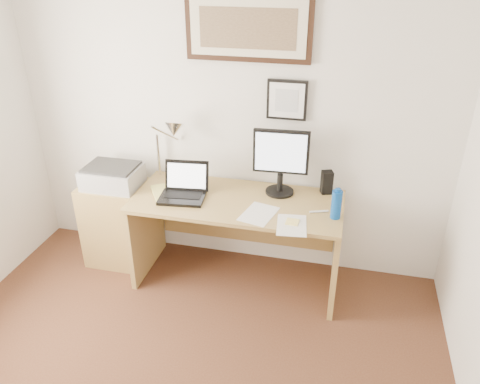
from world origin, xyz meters
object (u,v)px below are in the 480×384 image
(lcd_monitor, at_px, (281,159))
(printer, at_px, (112,176))
(book, at_px, (153,195))
(laptop, at_px, (184,190))
(side_cabinet, at_px, (117,223))
(water_bottle, at_px, (336,205))
(desk, at_px, (240,221))

(lcd_monitor, distance_m, printer, 1.37)
(book, xyz_separation_m, lcd_monitor, (0.94, 0.27, 0.28))
(laptop, distance_m, printer, 0.64)
(side_cabinet, distance_m, water_bottle, 1.88)
(water_bottle, bearing_deg, lcd_monitor, 148.05)
(desk, xyz_separation_m, lcd_monitor, (0.30, 0.10, 0.53))
(book, bearing_deg, laptop, 12.07)
(side_cabinet, relative_size, desk, 0.46)
(side_cabinet, relative_size, book, 2.44)
(lcd_monitor, height_order, printer, lcd_monitor)
(side_cabinet, bearing_deg, lcd_monitor, 5.57)
(water_bottle, bearing_deg, book, 179.81)
(side_cabinet, xyz_separation_m, printer, (0.02, -0.01, 0.45))
(side_cabinet, bearing_deg, desk, 1.89)
(side_cabinet, relative_size, laptop, 2.00)
(water_bottle, xyz_separation_m, book, (-1.38, 0.00, -0.09))
(side_cabinet, xyz_separation_m, desk, (1.07, 0.04, 0.15))
(book, distance_m, printer, 0.43)
(side_cabinet, relative_size, printer, 1.66)
(side_cabinet, distance_m, desk, 1.08)
(book, bearing_deg, desk, 15.24)
(book, height_order, lcd_monitor, lcd_monitor)
(water_bottle, relative_size, laptop, 0.58)
(desk, relative_size, printer, 3.64)
(water_bottle, relative_size, printer, 0.48)
(water_bottle, xyz_separation_m, lcd_monitor, (-0.44, 0.28, 0.18))
(water_bottle, relative_size, lcd_monitor, 0.41)
(desk, height_order, lcd_monitor, lcd_monitor)
(book, xyz_separation_m, printer, (-0.40, 0.13, 0.06))
(desk, bearing_deg, water_bottle, -13.62)
(side_cabinet, height_order, printer, printer)
(book, relative_size, desk, 0.19)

